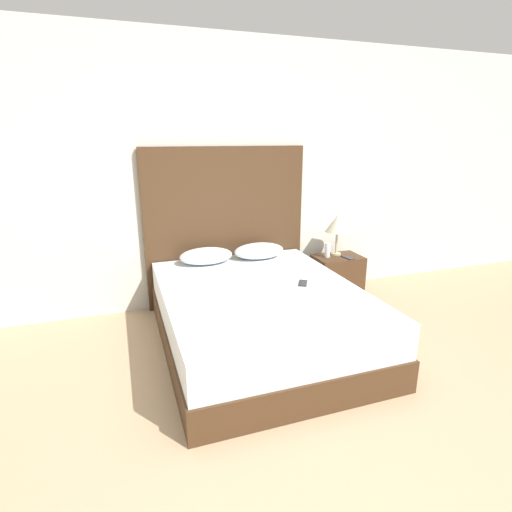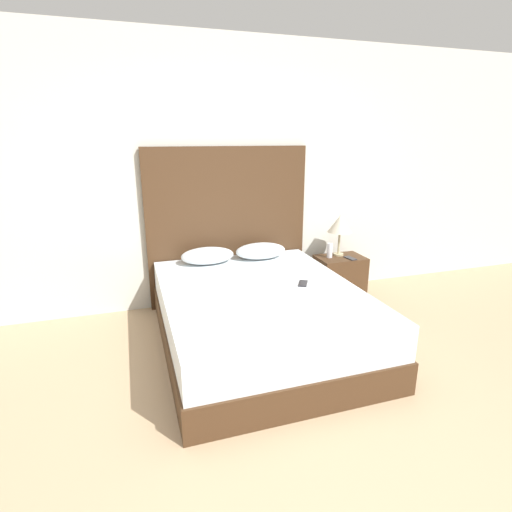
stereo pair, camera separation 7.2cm
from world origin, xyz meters
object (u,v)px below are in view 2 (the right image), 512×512
at_px(bed, 260,317).
at_px(nightstand, 339,277).
at_px(phone_on_nightstand, 350,258).
at_px(phone_on_bed, 303,283).
at_px(table_lamp, 340,224).

relative_size(bed, nightstand, 3.94).
bearing_deg(phone_on_nightstand, phone_on_bed, -141.49).
bearing_deg(bed, phone_on_nightstand, 28.02).
bearing_deg(phone_on_nightstand, nightstand, 127.08).
bearing_deg(table_lamp, bed, -145.37).
bearing_deg(phone_on_nightstand, table_lamp, 110.18).
relative_size(bed, phone_on_bed, 12.39).
xyz_separation_m(nightstand, table_lamp, (0.01, 0.07, 0.59)).
xyz_separation_m(bed, phone_on_nightstand, (1.27, 0.68, 0.21)).
bearing_deg(bed, nightstand, 32.46).
relative_size(bed, table_lamp, 4.49).
distance_m(bed, nightstand, 1.42).
xyz_separation_m(phone_on_bed, nightstand, (0.82, 0.79, -0.30)).
bearing_deg(bed, table_lamp, 34.63).
height_order(phone_on_bed, table_lamp, table_lamp).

